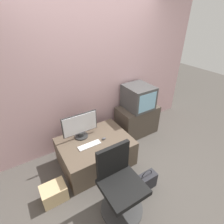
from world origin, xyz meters
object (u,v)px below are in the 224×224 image
at_px(main_monitor, 80,126).
at_px(crt_tv, 138,97).
at_px(keyboard, 89,145).
at_px(mouse, 104,139).
at_px(cardboard_box_lower, 54,193).
at_px(handbag, 146,181).
at_px(office_chair, 120,186).

relative_size(main_monitor, crt_tv, 1.10).
bearing_deg(main_monitor, keyboard, -86.65).
bearing_deg(mouse, main_monitor, 136.35).
bearing_deg(keyboard, mouse, 2.35).
bearing_deg(crt_tv, keyboard, -163.68).
bearing_deg(cardboard_box_lower, mouse, 15.70).
bearing_deg(crt_tv, handbag, -122.66).
xyz_separation_m(keyboard, crt_tv, (1.22, 0.36, 0.35)).
height_order(main_monitor, mouse, main_monitor).
bearing_deg(mouse, cardboard_box_lower, -164.30).
bearing_deg(handbag, main_monitor, 116.00).
distance_m(keyboard, cardboard_box_lower, 0.80).
bearing_deg(handbag, mouse, 106.75).
xyz_separation_m(mouse, cardboard_box_lower, (-0.93, -0.26, -0.35)).
xyz_separation_m(crt_tv, cardboard_box_lower, (-1.89, -0.61, -0.70)).
bearing_deg(mouse, crt_tv, 19.82).
height_order(crt_tv, office_chair, crt_tv).
height_order(office_chair, handbag, office_chair).
bearing_deg(main_monitor, cardboard_box_lower, -141.47).
bearing_deg(keyboard, office_chair, -88.39).
distance_m(main_monitor, keyboard, 0.34).
bearing_deg(main_monitor, office_chair, -87.95).
relative_size(office_chair, handbag, 2.55).
relative_size(keyboard, handbag, 0.99).
relative_size(keyboard, office_chair, 0.39).
distance_m(crt_tv, cardboard_box_lower, 2.11).
bearing_deg(office_chair, mouse, 73.76).
relative_size(main_monitor, keyboard, 1.63).
xyz_separation_m(keyboard, handbag, (0.49, -0.77, -0.33)).
xyz_separation_m(main_monitor, keyboard, (0.02, -0.27, -0.20)).
relative_size(crt_tv, cardboard_box_lower, 1.61).
distance_m(office_chair, cardboard_box_lower, 0.93).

